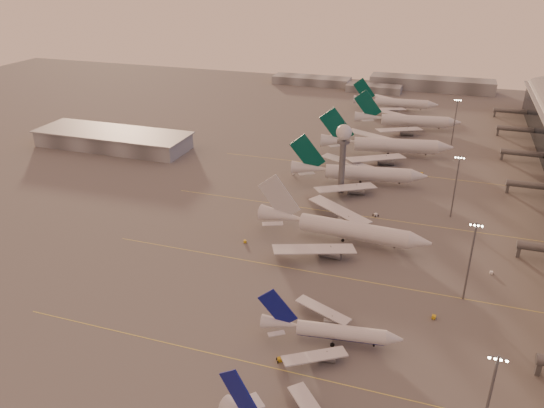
% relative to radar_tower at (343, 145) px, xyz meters
% --- Properties ---
extents(ground, '(700.00, 700.00, 0.00)m').
position_rel_radar_tower_xyz_m(ground, '(-5.00, -120.00, -20.95)').
color(ground, '#4E4C4C').
rests_on(ground, ground).
extents(taxiway_markings, '(180.00, 185.25, 0.02)m').
position_rel_radar_tower_xyz_m(taxiway_markings, '(25.00, -64.00, -20.94)').
color(taxiway_markings, '#DECF4E').
rests_on(taxiway_markings, ground).
extents(hangar, '(82.00, 27.00, 8.50)m').
position_rel_radar_tower_xyz_m(hangar, '(-125.00, 20.00, -16.63)').
color(hangar, '#5A5D61').
rests_on(hangar, ground).
extents(radar_tower, '(6.40, 6.40, 31.10)m').
position_rel_radar_tower_xyz_m(radar_tower, '(0.00, 0.00, 0.00)').
color(radar_tower, '#5A5C62').
rests_on(radar_tower, ground).
extents(mast_a, '(3.60, 0.56, 25.00)m').
position_rel_radar_tower_xyz_m(mast_a, '(53.00, -120.00, -7.21)').
color(mast_a, '#5A5C62').
rests_on(mast_a, ground).
extents(mast_b, '(3.60, 0.56, 25.00)m').
position_rel_radar_tower_xyz_m(mast_b, '(50.00, -65.00, -7.21)').
color(mast_b, '#5A5C62').
rests_on(mast_b, ground).
extents(mast_c, '(3.60, 0.56, 25.00)m').
position_rel_radar_tower_xyz_m(mast_c, '(45.00, -10.00, -7.21)').
color(mast_c, '#5A5C62').
rests_on(mast_c, ground).
extents(mast_d, '(3.60, 0.56, 25.00)m').
position_rel_radar_tower_xyz_m(mast_d, '(43.00, 80.00, -7.21)').
color(mast_d, '#5A5C62').
rests_on(mast_d, ground).
extents(distant_horizon, '(165.00, 37.50, 9.00)m').
position_rel_radar_tower_xyz_m(distant_horizon, '(-2.38, 205.14, -17.06)').
color(distant_horizon, '#5A5D61').
rests_on(distant_horizon, ground).
extents(narrowbody_mid, '(37.27, 29.58, 14.60)m').
position_rel_radar_tower_xyz_m(narrowbody_mid, '(17.44, -96.34, -17.99)').
color(narrowbody_mid, silver).
rests_on(narrowbody_mid, ground).
extents(widebody_white, '(61.94, 49.53, 21.77)m').
position_rel_radar_tower_xyz_m(widebody_white, '(9.28, -42.55, -17.17)').
color(widebody_white, silver).
rests_on(widebody_white, ground).
extents(greentail_a, '(59.54, 47.73, 21.74)m').
position_rel_radar_tower_xyz_m(greentail_a, '(5.44, 11.32, -17.11)').
color(greentail_a, silver).
rests_on(greentail_a, ground).
extents(greentail_b, '(65.67, 52.58, 24.05)m').
position_rel_radar_tower_xyz_m(greentail_b, '(12.11, 51.69, -16.70)').
color(greentail_b, silver).
rests_on(greentail_b, ground).
extents(greentail_c, '(60.83, 48.79, 22.18)m').
position_rel_radar_tower_xyz_m(greentail_c, '(17.67, 101.12, -17.03)').
color(greentail_c, silver).
rests_on(greentail_c, ground).
extents(greentail_d, '(54.84, 44.14, 19.92)m').
position_rel_radar_tower_xyz_m(greentail_d, '(6.19, 142.49, -17.43)').
color(greentail_d, silver).
rests_on(greentail_d, ground).
extents(gsv_tug_mid, '(3.67, 4.11, 1.01)m').
position_rel_radar_tower_xyz_m(gsv_tug_mid, '(7.25, -107.28, -20.43)').
color(gsv_tug_mid, gold).
rests_on(gsv_tug_mid, ground).
extents(gsv_truck_b, '(5.93, 2.76, 2.31)m').
position_rel_radar_tower_xyz_m(gsv_truck_b, '(42.83, -77.67, -19.77)').
color(gsv_truck_b, gold).
rests_on(gsv_truck_b, ground).
extents(gsv_truck_c, '(5.51, 3.84, 2.10)m').
position_rel_radar_tower_xyz_m(gsv_truck_c, '(-22.14, -53.96, -19.88)').
color(gsv_truck_c, gold).
rests_on(gsv_truck_c, ground).
extents(gsv_catering_b, '(4.69, 2.41, 3.76)m').
position_rel_radar_tower_xyz_m(gsv_catering_b, '(58.50, -48.17, -19.07)').
color(gsv_catering_b, white).
rests_on(gsv_catering_b, ground).
extents(gsv_tug_far, '(4.20, 4.33, 1.08)m').
position_rel_radar_tower_xyz_m(gsv_tug_far, '(17.61, -18.55, -20.39)').
color(gsv_tug_far, white).
rests_on(gsv_tug_far, ground).
extents(gsv_truck_d, '(3.47, 4.92, 1.88)m').
position_rel_radar_tower_xyz_m(gsv_truck_d, '(-24.55, 12.84, -19.99)').
color(gsv_truck_d, white).
rests_on(gsv_truck_d, ground).
extents(gsv_tug_hangar, '(4.26, 2.90, 1.14)m').
position_rel_radar_tower_xyz_m(gsv_tug_hangar, '(31.23, 30.80, -20.36)').
color(gsv_tug_hangar, gold).
rests_on(gsv_tug_hangar, ground).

